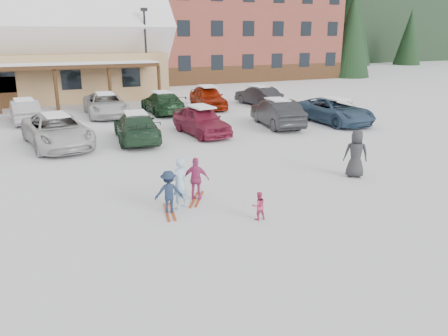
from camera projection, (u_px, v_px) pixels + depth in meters
name	position (u px, v px, depth m)	size (l,w,h in m)	color
ground	(228.00, 210.00, 13.22)	(160.00, 160.00, 0.00)	white
alpine_hotel	(208.00, 0.00, 49.36)	(31.48, 14.01, 21.48)	brown
lamp_post	(146.00, 49.00, 33.81)	(0.50, 0.25, 6.91)	black
conifer_1	(353.00, 22.00, 50.76)	(4.84, 4.84, 11.22)	black
conifer_3	(126.00, 32.00, 52.53)	(3.96, 3.96, 9.18)	black
conifer_4	(313.00, 22.00, 64.46)	(5.06, 5.06, 11.73)	black
adult_skier	(180.00, 184.00, 13.09)	(0.58, 0.38, 1.59)	#9CC0DB
toddler_red	(259.00, 206.00, 12.42)	(0.41, 0.32, 0.84)	#C93861
child_navy	(169.00, 192.00, 12.83)	(0.84, 0.48, 1.30)	#1A2741
skis_child_navy	(170.00, 212.00, 13.02)	(0.20, 1.40, 0.03)	#9E3B16
child_magenta	(196.00, 179.00, 13.80)	(0.82, 0.34, 1.40)	#B0346E
skis_child_magenta	(197.00, 199.00, 14.01)	(0.20, 1.40, 0.03)	#9E3B16
bystander_dark	(356.00, 154.00, 15.98)	(0.86, 0.56, 1.77)	#2A2A2D
parked_car_2	(57.00, 131.00, 20.36)	(2.50, 5.42, 1.51)	silver
parked_car_3	(136.00, 127.00, 21.44)	(1.95, 4.81, 1.39)	#203D27
parked_car_4	(201.00, 120.00, 22.74)	(1.75, 4.35, 1.48)	maroon
parked_car_5	(277.00, 113.00, 24.73)	(1.62, 4.65, 1.53)	black
parked_car_6	(335.00, 111.00, 25.66)	(2.41, 5.23, 1.45)	#314965
parked_car_9	(25.00, 111.00, 25.72)	(1.46, 4.20, 1.38)	#A09FA4
parked_car_10	(106.00, 105.00, 27.83)	(2.40, 5.20, 1.45)	silver
parked_car_11	(162.00, 103.00, 28.74)	(1.97, 4.84, 1.40)	#17361C
parked_car_12	(208.00, 97.00, 30.56)	(1.84, 4.58, 1.56)	maroon
parked_car_13	(258.00, 96.00, 32.00)	(1.46, 4.20, 1.38)	black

